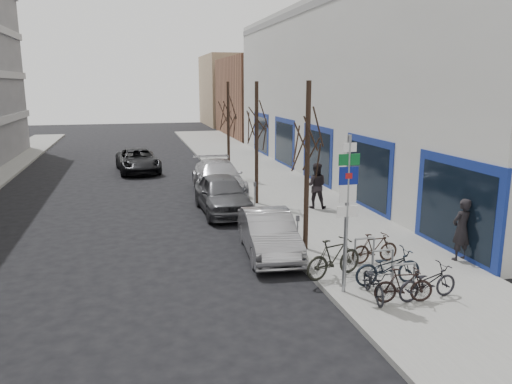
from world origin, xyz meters
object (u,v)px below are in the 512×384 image
bike_near_right (404,285)px  bike_mid_curb (388,264)px  tree_far (228,107)px  bike_mid_inner (334,257)px  tree_near (308,127)px  parked_car_mid (222,194)px  lane_car (138,160)px  bike_far_inner (375,248)px  pedestrian_near (462,230)px  meter_mid (255,194)px  parked_car_front (269,233)px  meter_front (297,231)px  parked_car_back (218,177)px  bike_far_curb (428,279)px  bike_near_left (374,280)px  bike_rack (382,260)px  pedestrian_far (316,185)px  highway_sign_pole (347,205)px  meter_back (229,172)px  tree_mid (257,114)px

bike_near_right → bike_mid_curb: size_ratio=0.80×
tree_far → bike_mid_inner: tree_far is taller
tree_near → parked_car_mid: 6.87m
bike_mid_curb → bike_mid_inner: 1.46m
tree_far → lane_car: size_ratio=1.06×
bike_far_inner → pedestrian_near: (2.64, -0.40, 0.49)m
meter_mid → parked_car_front: 4.90m
tree_far → meter_front: tree_far is taller
parked_car_back → bike_far_curb: bearing=-77.3°
tree_far → bike_far_curb: tree_far is taller
parked_car_mid → bike_near_right: bearing=-77.0°
bike_near_left → bike_rack: bearing=63.1°
bike_rack → tree_far: size_ratio=0.41×
bike_mid_inner → bike_far_inner: bearing=-81.8°
tree_near → pedestrian_far: tree_near is taller
bike_mid_curb → parked_car_front: size_ratio=0.44×
meter_front → lane_car: (-4.54, 17.44, -0.20)m
tree_near → bike_near_right: bearing=-78.1°
tree_near → bike_mid_inner: (-0.07, -2.51, -3.38)m
meter_front → bike_mid_curb: 3.26m
bike_mid_curb → parked_car_front: parked_car_front is taller
bike_mid_inner → pedestrian_far: pedestrian_far is taller
meter_front → bike_mid_inner: (0.38, -2.01, -0.20)m
bike_mid_inner → parked_car_mid: (-1.61, 8.31, 0.09)m
bike_mid_inner → bike_far_inner: 1.81m
parked_car_mid → bike_mid_inner: bearing=-80.4°
bike_far_curb → lane_car: size_ratio=0.33×
lane_car → highway_sign_pole: bearing=-82.3°
bike_rack → meter_back: meter_back is taller
tree_mid → tree_near: bearing=-90.0°
meter_mid → parked_car_front: (-0.75, -4.84, -0.21)m
highway_sign_pole → tree_far: bearing=89.3°
tree_far → parked_car_back: tree_far is taller
meter_front → parked_car_front: size_ratio=0.30×
tree_near → pedestrian_near: (4.20, -2.14, -3.00)m
highway_sign_pole → pedestrian_near: highway_sign_pole is taller
meter_mid → meter_back: 5.50m
meter_back → pedestrian_near: size_ratio=0.66×
meter_mid → meter_back: same height
bike_near_right → bike_far_curb: (0.68, 0.04, 0.06)m
bike_far_inner → parked_car_mid: size_ratio=0.32×
meter_mid → bike_near_left: meter_mid is taller
parked_car_mid → pedestrian_far: pedestrian_far is taller
parked_car_back → pedestrian_far: bearing=-51.7°
parked_car_mid → bike_far_curb: bearing=-73.4°
tree_mid → bike_near_right: (0.94, -10.96, -3.50)m
parked_car_front → bike_near_left: bearing=-64.9°
tree_mid → pedestrian_far: tree_mid is taller
meter_front → parked_car_mid: 6.42m
bike_near_left → pedestrian_far: 9.30m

